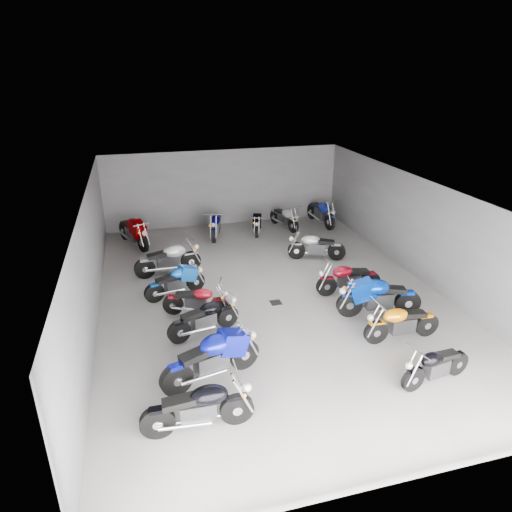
# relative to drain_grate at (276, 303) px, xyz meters

# --- Properties ---
(ground) EXTENTS (14.00, 14.00, 0.00)m
(ground) POSITION_rel_drain_grate_xyz_m (0.00, 0.50, -0.01)
(ground) COLOR #A29F9A
(ground) RESTS_ON ground
(wall_back) EXTENTS (10.00, 0.10, 3.20)m
(wall_back) POSITION_rel_drain_grate_xyz_m (0.00, 7.50, 1.59)
(wall_back) COLOR slate
(wall_back) RESTS_ON ground
(wall_left) EXTENTS (0.10, 14.00, 3.20)m
(wall_left) POSITION_rel_drain_grate_xyz_m (-5.00, 0.50, 1.59)
(wall_left) COLOR slate
(wall_left) RESTS_ON ground
(wall_right) EXTENTS (0.10, 14.00, 3.20)m
(wall_right) POSITION_rel_drain_grate_xyz_m (5.00, 0.50, 1.59)
(wall_right) COLOR slate
(wall_right) RESTS_ON ground
(ceiling) EXTENTS (10.00, 14.00, 0.04)m
(ceiling) POSITION_rel_drain_grate_xyz_m (0.00, 0.50, 3.21)
(ceiling) COLOR black
(ceiling) RESTS_ON wall_back
(drain_grate) EXTENTS (0.32, 0.32, 0.01)m
(drain_grate) POSITION_rel_drain_grate_xyz_m (0.00, 0.00, 0.00)
(drain_grate) COLOR black
(drain_grate) RESTS_ON ground
(motorcycle_left_a) EXTENTS (2.17, 0.43, 0.95)m
(motorcycle_left_a) POSITION_rel_drain_grate_xyz_m (-2.89, -4.42, 0.51)
(motorcycle_left_a) COLOR black
(motorcycle_left_a) RESTS_ON ground
(motorcycle_left_b) EXTENTS (2.32, 0.89, 1.05)m
(motorcycle_left_b) POSITION_rel_drain_grate_xyz_m (-2.38, -3.01, 0.57)
(motorcycle_left_b) COLOR black
(motorcycle_left_b) RESTS_ON ground
(motorcycle_left_c) EXTENTS (1.93, 0.73, 0.88)m
(motorcycle_left_c) POSITION_rel_drain_grate_xyz_m (-2.26, -1.13, 0.47)
(motorcycle_left_c) COLOR black
(motorcycle_left_c) RESTS_ON ground
(motorcycle_left_d) EXTENTS (1.80, 0.78, 0.83)m
(motorcycle_left_d) POSITION_rel_drain_grate_xyz_m (-2.32, -0.11, 0.45)
(motorcycle_left_d) COLOR black
(motorcycle_left_d) RESTS_ON ground
(motorcycle_left_e) EXTENTS (1.87, 0.75, 0.85)m
(motorcycle_left_e) POSITION_rel_drain_grate_xyz_m (-2.76, 1.20, 0.46)
(motorcycle_left_e) COLOR black
(motorcycle_left_e) RESTS_ON ground
(motorcycle_left_f) EXTENTS (2.22, 0.54, 0.98)m
(motorcycle_left_f) POSITION_rel_drain_grate_xyz_m (-2.82, 2.82, 0.53)
(motorcycle_left_f) COLOR black
(motorcycle_left_f) RESTS_ON ground
(motorcycle_right_a) EXTENTS (1.85, 0.50, 0.82)m
(motorcycle_right_a) POSITION_rel_drain_grate_xyz_m (2.26, -4.35, 0.44)
(motorcycle_right_a) COLOR black
(motorcycle_right_a) RESTS_ON ground
(motorcycle_right_b) EXTENTS (2.05, 0.40, 0.90)m
(motorcycle_right_b) POSITION_rel_drain_grate_xyz_m (2.46, -2.65, 0.49)
(motorcycle_right_b) COLOR black
(motorcycle_right_b) RESTS_ON ground
(motorcycle_right_c) EXTENTS (2.34, 0.65, 1.04)m
(motorcycle_right_c) POSITION_rel_drain_grate_xyz_m (2.49, -1.41, 0.56)
(motorcycle_right_c) COLOR black
(motorcycle_right_c) RESTS_ON ground
(motorcycle_right_d) EXTENTS (2.06, 0.41, 0.90)m
(motorcycle_right_d) POSITION_rel_drain_grate_xyz_m (2.28, 0.03, 0.49)
(motorcycle_right_d) COLOR black
(motorcycle_right_d) RESTS_ON ground
(motorcycle_right_f) EXTENTS (1.98, 0.80, 0.90)m
(motorcycle_right_f) POSITION_rel_drain_grate_xyz_m (2.33, 2.73, 0.49)
(motorcycle_right_f) COLOR black
(motorcycle_right_f) RESTS_ON ground
(motorcycle_back_a) EXTENTS (1.07, 2.25, 1.05)m
(motorcycle_back_a) POSITION_rel_drain_grate_xyz_m (-3.90, 5.78, 0.56)
(motorcycle_back_a) COLOR black
(motorcycle_back_a) RESTS_ON ground
(motorcycle_back_c) EXTENTS (0.76, 2.09, 0.94)m
(motorcycle_back_c) POSITION_rel_drain_grate_xyz_m (-0.68, 5.97, 0.51)
(motorcycle_back_c) COLOR black
(motorcycle_back_c) RESTS_ON ground
(motorcycle_back_d) EXTENTS (0.70, 1.80, 0.82)m
(motorcycle_back_d) POSITION_rel_drain_grate_xyz_m (1.08, 6.00, 0.44)
(motorcycle_back_d) COLOR black
(motorcycle_back_d) RESTS_ON ground
(motorcycle_back_e) EXTENTS (0.67, 1.94, 0.87)m
(motorcycle_back_e) POSITION_rel_drain_grate_xyz_m (2.31, 6.22, 0.47)
(motorcycle_back_e) COLOR black
(motorcycle_back_e) RESTS_ON ground
(motorcycle_back_f) EXTENTS (0.51, 2.28, 1.00)m
(motorcycle_back_f) POSITION_rel_drain_grate_xyz_m (4.00, 6.26, 0.54)
(motorcycle_back_f) COLOR black
(motorcycle_back_f) RESTS_ON ground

